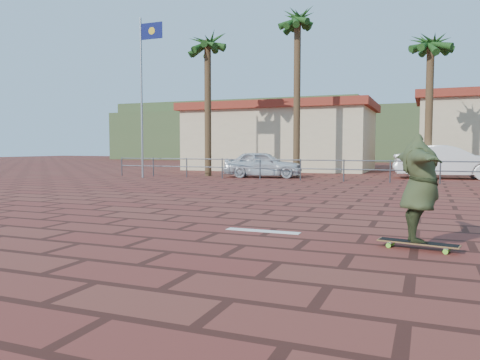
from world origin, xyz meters
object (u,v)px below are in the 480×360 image
at_px(car_white, 447,162).
at_px(longboard, 418,243).
at_px(car_silver, 263,164).
at_px(skateboarder, 419,188).

bearing_deg(car_white, longboard, 169.84).
xyz_separation_m(car_silver, car_white, (8.74, 2.36, 0.14)).
relative_size(car_silver, car_white, 0.80).
bearing_deg(longboard, car_silver, 127.44).
bearing_deg(skateboarder, car_silver, 11.26).
xyz_separation_m(skateboarder, car_white, (1.00, 17.62, -0.11)).
height_order(car_silver, car_white, car_white).
distance_m(longboard, car_white, 17.66).
relative_size(longboard, car_white, 0.24).
xyz_separation_m(skateboarder, car_silver, (-7.74, 15.26, -0.25)).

